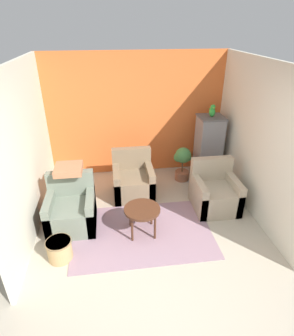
% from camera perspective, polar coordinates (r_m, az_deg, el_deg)
% --- Properties ---
extents(ground_plane, '(20.00, 20.00, 0.00)m').
position_cam_1_polar(ground_plane, '(3.89, 3.52, -23.07)').
color(ground_plane, '#B2A893').
rests_on(ground_plane, ground).
extents(wall_back_accent, '(3.73, 0.06, 2.53)m').
position_cam_1_polar(wall_back_accent, '(5.92, -2.20, 10.62)').
color(wall_back_accent, orange).
rests_on(wall_back_accent, ground_plane).
extents(wall_left, '(0.06, 3.21, 2.53)m').
position_cam_1_polar(wall_left, '(4.55, -23.57, 2.74)').
color(wall_left, beige).
rests_on(wall_left, ground_plane).
extents(wall_right, '(0.06, 3.21, 2.53)m').
position_cam_1_polar(wall_right, '(4.98, 21.52, 5.22)').
color(wall_right, beige).
rests_on(wall_right, ground_plane).
extents(area_rug, '(2.19, 1.48, 0.01)m').
position_cam_1_polar(area_rug, '(4.62, -0.96, -12.87)').
color(area_rug, gray).
rests_on(area_rug, ground_plane).
extents(coffee_table, '(0.56, 0.56, 0.47)m').
position_cam_1_polar(coffee_table, '(4.36, -1.00, -8.81)').
color(coffee_table, '#472819').
rests_on(coffee_table, ground_plane).
extents(armchair_left, '(0.75, 0.76, 0.86)m').
position_cam_1_polar(armchair_left, '(4.75, -15.05, -8.38)').
color(armchair_left, slate).
rests_on(armchair_left, ground_plane).
extents(armchair_right, '(0.75, 0.76, 0.86)m').
position_cam_1_polar(armchair_right, '(5.16, 13.57, -5.01)').
color(armchair_right, tan).
rests_on(armchair_right, ground_plane).
extents(armchair_middle, '(0.75, 0.76, 0.86)m').
position_cam_1_polar(armchair_middle, '(5.38, -2.84, -2.68)').
color(armchair_middle, '#7A664C').
rests_on(armchair_middle, ground_plane).
extents(birdcage, '(0.50, 0.50, 1.34)m').
position_cam_1_polar(birdcage, '(5.96, 12.31, 3.98)').
color(birdcage, '#555559').
rests_on(birdcage, ground_plane).
extents(parrot, '(0.11, 0.21, 0.25)m').
position_cam_1_polar(parrot, '(5.70, 13.10, 11.23)').
color(parrot, green).
rests_on(parrot, birdcage).
extents(potted_plant, '(0.36, 0.32, 0.73)m').
position_cam_1_polar(potted_plant, '(5.85, 7.25, 1.42)').
color(potted_plant, brown).
rests_on(potted_plant, ground_plane).
extents(wicker_basket, '(0.36, 0.36, 0.31)m').
position_cam_1_polar(wicker_basket, '(4.28, -17.34, -15.47)').
color(wicker_basket, tan).
rests_on(wicker_basket, ground_plane).
extents(throw_pillow, '(0.43, 0.43, 0.10)m').
position_cam_1_polar(throw_pillow, '(4.66, -15.65, -0.20)').
color(throw_pillow, '#B2704C').
rests_on(throw_pillow, armchair_left).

